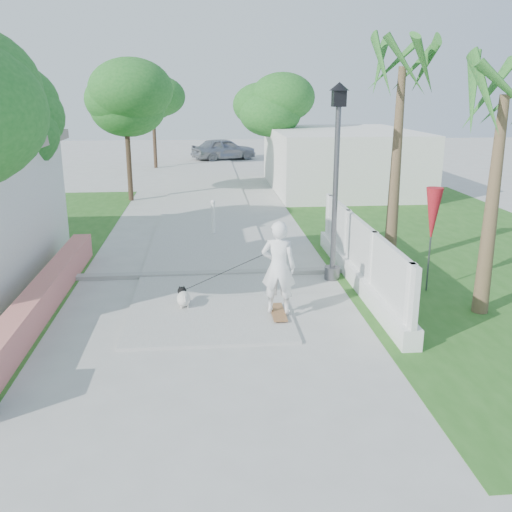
{
  "coord_description": "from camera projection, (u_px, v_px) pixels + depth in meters",
  "views": [
    {
      "loc": [
        -0.01,
        -7.0,
        4.28
      ],
      "look_at": [
        0.96,
        3.83,
        1.1
      ],
      "focal_mm": 40.0,
      "sensor_mm": 36.0,
      "label": 1
    }
  ],
  "objects": [
    {
      "name": "ground",
      "position": [
        212.0,
        411.0,
        7.9
      ],
      "size": [
        90.0,
        90.0,
        0.0
      ],
      "primitive_type": "plane",
      "color": "#B7B7B2",
      "rests_on": "ground"
    },
    {
      "name": "path_strip",
      "position": [
        206.0,
        183.0,
        27.01
      ],
      "size": [
        3.2,
        36.0,
        0.06
      ],
      "primitive_type": "cube",
      "color": "#B7B7B2",
      "rests_on": "ground"
    },
    {
      "name": "curb",
      "position": [
        208.0,
        274.0,
        13.62
      ],
      "size": [
        6.5,
        0.25,
        0.1
      ],
      "primitive_type": "cube",
      "color": "#999993",
      "rests_on": "ground"
    },
    {
      "name": "grass_right",
      "position": [
        455.0,
        247.0,
        16.14
      ],
      "size": [
        8.0,
        20.0,
        0.01
      ],
      "primitive_type": "cube",
      "color": "#285D1D",
      "rests_on": "ground"
    },
    {
      "name": "pink_wall",
      "position": [
        37.0,
        305.0,
        10.92
      ],
      "size": [
        0.45,
        8.2,
        0.8
      ],
      "color": "#CA7667",
      "rests_on": "ground"
    },
    {
      "name": "lattice_fence",
      "position": [
        359.0,
        262.0,
        12.82
      ],
      "size": [
        0.35,
        7.0,
        1.5
      ],
      "color": "white",
      "rests_on": "ground"
    },
    {
      "name": "building_right",
      "position": [
        341.0,
        160.0,
        25.26
      ],
      "size": [
        6.0,
        8.0,
        2.6
      ],
      "primitive_type": "cube",
      "color": "silver",
      "rests_on": "ground"
    },
    {
      "name": "street_lamp",
      "position": [
        336.0,
        176.0,
        12.72
      ],
      "size": [
        0.44,
        0.44,
        4.44
      ],
      "color": "#59595E",
      "rests_on": "ground"
    },
    {
      "name": "bollard",
      "position": [
        213.0,
        216.0,
        17.31
      ],
      "size": [
        0.14,
        0.14,
        1.09
      ],
      "color": "white",
      "rests_on": "ground"
    },
    {
      "name": "patio_umbrella",
      "position": [
        433.0,
        216.0,
        12.14
      ],
      "size": [
        0.36,
        0.36,
        2.3
      ],
      "color": "#59595E",
      "rests_on": "ground"
    },
    {
      "name": "tree_path_left",
      "position": [
        126.0,
        102.0,
        21.85
      ],
      "size": [
        3.4,
        3.4,
        5.23
      ],
      "color": "#4C3826",
      "rests_on": "ground"
    },
    {
      "name": "tree_path_right",
      "position": [
        274.0,
        107.0,
        26.3
      ],
      "size": [
        3.0,
        3.0,
        4.79
      ],
      "color": "#4C3826",
      "rests_on": "ground"
    },
    {
      "name": "tree_path_far",
      "position": [
        153.0,
        98.0,
        31.43
      ],
      "size": [
        3.2,
        3.2,
        5.17
      ],
      "color": "#4C3826",
      "rests_on": "ground"
    },
    {
      "name": "palm_far",
      "position": [
        402.0,
        81.0,
        13.25
      ],
      "size": [
        1.8,
        1.8,
        5.3
      ],
      "color": "brown",
      "rests_on": "ground"
    },
    {
      "name": "palm_near",
      "position": [
        503.0,
        108.0,
        10.31
      ],
      "size": [
        1.8,
        1.8,
        4.7
      ],
      "color": "brown",
      "rests_on": "ground"
    },
    {
      "name": "skateboarder",
      "position": [
        240.0,
        272.0,
        11.14
      ],
      "size": [
        2.22,
        1.3,
        1.93
      ],
      "rotation": [
        0.0,
        0.0,
        2.9
      ],
      "color": "#99673D",
      "rests_on": "ground"
    },
    {
      "name": "dog",
      "position": [
        183.0,
        298.0,
        11.54
      ],
      "size": [
        0.35,
        0.62,
        0.43
      ],
      "rotation": [
        0.0,
        0.0,
        0.18
      ],
      "color": "silver",
      "rests_on": "ground"
    },
    {
      "name": "parked_car",
      "position": [
        224.0,
        149.0,
        35.94
      ],
      "size": [
        4.37,
        3.1,
        1.38
      ],
      "primitive_type": "imported",
      "rotation": [
        0.0,
        0.0,
        1.98
      ],
      "color": "#999BA0",
      "rests_on": "ground"
    }
  ]
}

